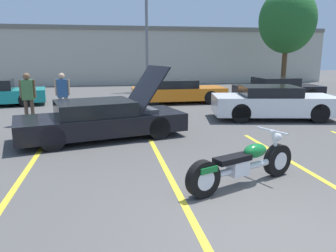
{
  "coord_description": "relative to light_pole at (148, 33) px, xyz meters",
  "views": [
    {
      "loc": [
        -2.06,
        -3.6,
        2.35
      ],
      "look_at": [
        -0.77,
        3.3,
        0.8
      ],
      "focal_mm": 35.0,
      "sensor_mm": 36.0,
      "label": 1
    }
  ],
  "objects": [
    {
      "name": "ground_plane",
      "position": [
        -0.64,
        -17.59,
        -3.64
      ],
      "size": [
        80.0,
        80.0,
        0.0
      ],
      "primitive_type": "plane",
      "color": "#514F4C"
    },
    {
      "name": "spectator_by_show_car",
      "position": [
        -4.27,
        -8.88,
        -2.64
      ],
      "size": [
        0.52,
        0.22,
        1.68
      ],
      "color": "gray",
      "rests_on": "ground"
    },
    {
      "name": "parked_car_right_row",
      "position": [
        6.0,
        -5.56,
        -3.07
      ],
      "size": [
        4.33,
        1.92,
        1.17
      ],
      "rotation": [
        0.0,
        0.0,
        0.01
      ],
      "color": "black",
      "rests_on": "ground"
    },
    {
      "name": "tree_background",
      "position": [
        8.91,
        -0.99,
        0.8
      ],
      "size": [
        3.6,
        3.6,
        6.52
      ],
      "color": "brown",
      "rests_on": "ground"
    },
    {
      "name": "parked_car_mid_left_row",
      "position": [
        0.71,
        -5.61,
        -3.09
      ],
      "size": [
        4.47,
        1.73,
        1.13
      ],
      "rotation": [
        0.0,
        0.0,
        -0.0
      ],
      "color": "orange",
      "rests_on": "ground"
    },
    {
      "name": "parking_stripe_middle",
      "position": [
        -1.56,
        -15.28,
        -3.63
      ],
      "size": [
        0.12,
        5.71,
        0.01
      ],
      "primitive_type": "cube",
      "color": "yellow",
      "rests_on": "ground"
    },
    {
      "name": "far_building",
      "position": [
        -0.64,
        6.31,
        -1.3
      ],
      "size": [
        32.0,
        4.2,
        4.4
      ],
      "color": "#B2AD9E",
      "rests_on": "ground"
    },
    {
      "name": "show_car_hood_open",
      "position": [
        -2.86,
        -11.91,
        -3.1
      ],
      "size": [
        4.88,
        2.81,
        2.01
      ],
      "rotation": [
        0.0,
        0.0,
        0.24
      ],
      "color": "black",
      "rests_on": "ground"
    },
    {
      "name": "motorcycle",
      "position": [
        -0.33,
        -15.93,
        -3.25
      ],
      "size": [
        2.37,
        1.14,
        0.95
      ],
      "rotation": [
        0.0,
        0.0,
        0.38
      ],
      "color": "black",
      "rests_on": "ground"
    },
    {
      "name": "parked_car_mid_right_row",
      "position": [
        3.29,
        -10.18,
        -3.04
      ],
      "size": [
        4.62,
        2.59,
        1.21
      ],
      "rotation": [
        0.0,
        0.0,
        -0.19
      ],
      "color": "white",
      "rests_on": "ground"
    },
    {
      "name": "light_pole",
      "position": [
        0.0,
        0.0,
        0.0
      ],
      "size": [
        1.21,
        0.28,
        6.53
      ],
      "color": "slate",
      "rests_on": "ground"
    },
    {
      "name": "parking_stripe_back",
      "position": [
        1.28,
        -15.28,
        -3.63
      ],
      "size": [
        0.12,
        5.71,
        0.01
      ],
      "primitive_type": "cube",
      "color": "yellow",
      "rests_on": "ground"
    },
    {
      "name": "parking_stripe_foreground",
      "position": [
        -4.39,
        -15.28,
        -3.63
      ],
      "size": [
        0.12,
        5.71,
        0.01
      ],
      "primitive_type": "cube",
      "color": "yellow",
      "rests_on": "ground"
    },
    {
      "name": "spectator_near_motorcycle",
      "position": [
        -5.3,
        -9.63,
        -2.6
      ],
      "size": [
        0.52,
        0.23,
        1.74
      ],
      "color": "brown",
      "rests_on": "ground"
    }
  ]
}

